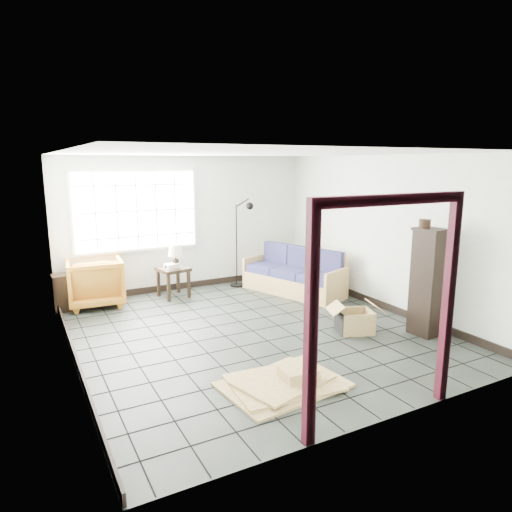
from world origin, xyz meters
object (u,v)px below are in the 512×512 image
armchair (95,280)px  side_table (173,273)px  tall_shelf (427,281)px  futon_sofa (295,276)px

armchair → side_table: armchair is taller
armchair → tall_shelf: bearing=142.0°
futon_sofa → side_table: (-2.18, 0.80, 0.15)m
futon_sofa → armchair: armchair is taller
tall_shelf → armchair: bearing=132.5°
futon_sofa → side_table: bearing=139.8°
tall_shelf → futon_sofa: bearing=94.7°
futon_sofa → tall_shelf: size_ratio=1.35×
futon_sofa → armchair: (-3.54, 0.95, 0.15)m
futon_sofa → armchair: 3.67m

